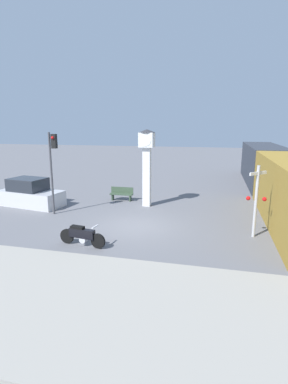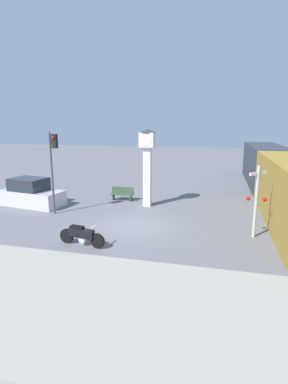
{
  "view_description": "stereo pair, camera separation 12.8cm",
  "coord_description": "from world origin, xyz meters",
  "px_view_note": "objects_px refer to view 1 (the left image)",
  "views": [
    {
      "loc": [
        3.95,
        -14.17,
        5.12
      ],
      "look_at": [
        0.42,
        0.35,
        1.8
      ],
      "focal_mm": 28.0,
      "sensor_mm": 36.0,
      "label": 1
    },
    {
      "loc": [
        4.07,
        -14.14,
        5.12
      ],
      "look_at": [
        0.42,
        0.35,
        1.8
      ],
      "focal_mm": 28.0,
      "sensor_mm": 36.0,
      "label": 2
    }
  ],
  "objects_px": {
    "traffic_light": "(53,159)",
    "bench": "(122,193)",
    "railroad_crossing_signal": "(256,199)",
    "parked_car": "(30,194)",
    "freight_train": "(275,175)",
    "clock_tower": "(147,156)",
    "motorcycle": "(82,235)"
  },
  "relations": [
    {
      "from": "traffic_light",
      "to": "bench",
      "type": "relative_size",
      "value": 2.98
    },
    {
      "from": "railroad_crossing_signal",
      "to": "parked_car",
      "type": "bearing_deg",
      "value": 169.35
    },
    {
      "from": "traffic_light",
      "to": "railroad_crossing_signal",
      "type": "bearing_deg",
      "value": -6.13
    },
    {
      "from": "traffic_light",
      "to": "railroad_crossing_signal",
      "type": "distance_m",
      "value": 11.09
    },
    {
      "from": "freight_train",
      "to": "railroad_crossing_signal",
      "type": "bearing_deg",
      "value": -104.64
    },
    {
      "from": "clock_tower",
      "to": "freight_train",
      "type": "relative_size",
      "value": 0.21
    },
    {
      "from": "railroad_crossing_signal",
      "to": "bench",
      "type": "height_order",
      "value": "railroad_crossing_signal"
    },
    {
      "from": "motorcycle",
      "to": "railroad_crossing_signal",
      "type": "xyz_separation_m",
      "value": [
        7.36,
        2.89,
        1.38
      ]
    },
    {
      "from": "motorcycle",
      "to": "clock_tower",
      "type": "xyz_separation_m",
      "value": [
        1.22,
        7.16,
        2.75
      ]
    },
    {
      "from": "bench",
      "to": "parked_car",
      "type": "distance_m",
      "value": 6.01
    },
    {
      "from": "freight_train",
      "to": "parked_car",
      "type": "height_order",
      "value": "freight_train"
    },
    {
      "from": "motorcycle",
      "to": "clock_tower",
      "type": "distance_m",
      "value": 7.77
    },
    {
      "from": "motorcycle",
      "to": "bench",
      "type": "xyz_separation_m",
      "value": [
        -0.82,
        8.16,
        0.02
      ]
    },
    {
      "from": "motorcycle",
      "to": "railroad_crossing_signal",
      "type": "distance_m",
      "value": 8.03
    },
    {
      "from": "traffic_light",
      "to": "parked_car",
      "type": "distance_m",
      "value": 3.85
    },
    {
      "from": "bench",
      "to": "motorcycle",
      "type": "bearing_deg",
      "value": -84.28
    },
    {
      "from": "railroad_crossing_signal",
      "to": "bench",
      "type": "relative_size",
      "value": 2.11
    },
    {
      "from": "clock_tower",
      "to": "traffic_light",
      "type": "bearing_deg",
      "value": -147.05
    },
    {
      "from": "freight_train",
      "to": "bench",
      "type": "relative_size",
      "value": 14.84
    },
    {
      "from": "clock_tower",
      "to": "freight_train",
      "type": "xyz_separation_m",
      "value": [
        8.37,
        4.24,
        -1.52
      ]
    },
    {
      "from": "freight_train",
      "to": "railroad_crossing_signal",
      "type": "relative_size",
      "value": 7.04
    },
    {
      "from": "traffic_light",
      "to": "bench",
      "type": "bearing_deg",
      "value": 56.09
    },
    {
      "from": "freight_train",
      "to": "parked_car",
      "type": "bearing_deg",
      "value": -159.22
    },
    {
      "from": "motorcycle",
      "to": "traffic_light",
      "type": "height_order",
      "value": "traffic_light"
    },
    {
      "from": "motorcycle",
      "to": "clock_tower",
      "type": "relative_size",
      "value": 0.45
    },
    {
      "from": "traffic_light",
      "to": "bench",
      "type": "height_order",
      "value": "traffic_light"
    },
    {
      "from": "bench",
      "to": "parked_car",
      "type": "relative_size",
      "value": 0.36
    },
    {
      "from": "motorcycle",
      "to": "freight_train",
      "type": "distance_m",
      "value": 14.95
    },
    {
      "from": "motorcycle",
      "to": "parked_car",
      "type": "bearing_deg",
      "value": 146.54
    },
    {
      "from": "bench",
      "to": "parked_car",
      "type": "xyz_separation_m",
      "value": [
        -5.35,
        -2.73,
        0.26
      ]
    },
    {
      "from": "clock_tower",
      "to": "motorcycle",
      "type": "bearing_deg",
      "value": -99.63
    },
    {
      "from": "motorcycle",
      "to": "clock_tower",
      "type": "bearing_deg",
      "value": 88.28
    }
  ]
}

